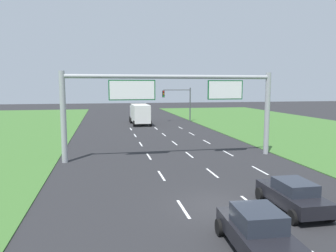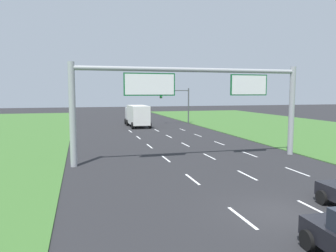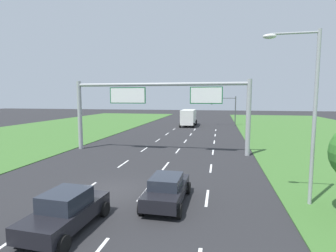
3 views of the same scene
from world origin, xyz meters
TOP-DOWN VIEW (x-y plane):
  - ground_plane at (0.00, 0.00)m, footprint 200.00×200.00m
  - lane_dashes_inner_left at (-1.75, 6.00)m, footprint 0.14×50.40m
  - lane_dashes_inner_right at (1.75, 6.00)m, footprint 0.14×50.40m
  - lane_dashes_slip at (5.25, 6.00)m, footprint 0.14×50.40m
  - car_near_red at (3.29, -1.13)m, footprint 2.01×4.22m
  - car_lead_silver at (-0.18, -4.50)m, footprint 2.24×4.14m
  - box_truck at (0.10, 35.68)m, footprint 2.77×8.06m
  - sign_gantry at (0.08, 11.15)m, footprint 17.24×0.44m
  - traffic_light_mast at (6.81, 37.85)m, footprint 4.76×0.49m
  - street_lamp at (9.91, 0.03)m, footprint 2.61×0.32m

SIDE VIEW (x-z plane):
  - ground_plane at x=0.00m, z-range 0.00..0.00m
  - lane_dashes_inner_left at x=-1.75m, z-range 0.00..0.01m
  - lane_dashes_inner_right at x=1.75m, z-range 0.00..0.01m
  - lane_dashes_slip at x=5.25m, z-range 0.00..0.01m
  - car_near_red at x=3.29m, z-range 0.01..1.48m
  - car_lead_silver at x=-0.18m, z-range -0.01..1.58m
  - box_truck at x=0.10m, z-range 0.14..3.22m
  - traffic_light_mast at x=6.81m, z-range 1.07..6.67m
  - sign_gantry at x=0.08m, z-range 1.40..8.40m
  - street_lamp at x=9.91m, z-range 0.83..9.33m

